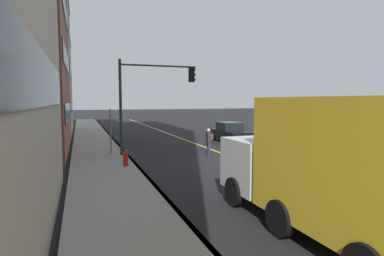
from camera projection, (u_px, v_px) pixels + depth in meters
The scene contains 11 objects.
ground at pixel (237, 159), 17.52m from camera, with size 200.00×200.00×0.00m, color black.
sidewalk_slab at pixel (104, 167), 15.10m from camera, with size 80.00×3.12×0.15m, color gray.
curb_edge at pixel (135, 165), 15.60m from camera, with size 80.00×0.16×0.15m, color slate.
lane_stripe_center at pixel (237, 159), 17.52m from camera, with size 80.00×0.16×0.01m, color #D8CC4C.
car_black at pixel (230, 132), 24.69m from camera, with size 4.28×1.89×1.57m.
car_navy at pixel (288, 146), 17.39m from camera, with size 4.28×1.88×1.51m.
truck_yellow at pixel (339, 166), 7.28m from camera, with size 6.96×2.66×3.35m.
pedestrian_with_backpack at pixel (209, 140), 18.44m from camera, with size 0.40×0.38×1.63m.
traffic_light_mast at pixel (151, 90), 18.32m from camera, with size 0.28×4.63×5.59m.
street_sign_post at pixel (111, 128), 18.52m from camera, with size 0.60×0.08×2.78m.
fire_hydrant at pixel (126, 159), 14.96m from camera, with size 0.24×0.24×0.94m.
Camera 1 is at (-15.43, 8.23, 3.27)m, focal length 29.34 mm.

